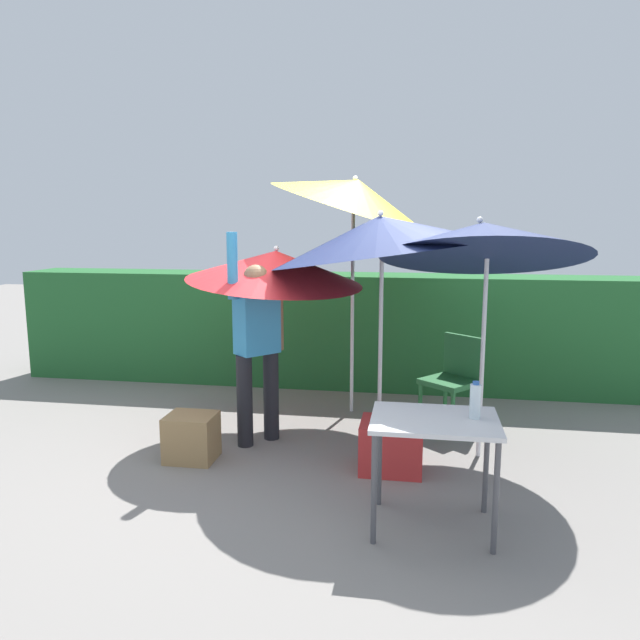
{
  "coord_description": "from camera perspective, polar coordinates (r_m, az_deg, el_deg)",
  "views": [
    {
      "loc": [
        0.85,
        -4.84,
        1.97
      ],
      "look_at": [
        0.0,
        0.3,
        1.1
      ],
      "focal_mm": 33.38,
      "sensor_mm": 36.0,
      "label": 1
    }
  ],
  "objects": [
    {
      "name": "ground_plane",
      "position": [
        5.29,
        -0.54,
        -12.36
      ],
      "size": [
        24.0,
        24.0,
        0.0
      ],
      "primitive_type": "plane",
      "color": "gray"
    },
    {
      "name": "hedge_row",
      "position": [
        7.19,
        2.44,
        -0.93
      ],
      "size": [
        8.0,
        0.7,
        1.34
      ],
      "primitive_type": "cube",
      "color": "#23602D",
      "rests_on": "ground_plane"
    },
    {
      "name": "umbrella_rainbow",
      "position": [
        5.52,
        -4.31,
        5.14
      ],
      "size": [
        1.66,
        1.66,
        1.81
      ],
      "color": "silver",
      "rests_on": "ground_plane"
    },
    {
      "name": "umbrella_orange",
      "position": [
        6.05,
        3.3,
        11.93
      ],
      "size": [
        1.67,
        1.66,
        2.65
      ],
      "color": "silver",
      "rests_on": "ground_plane"
    },
    {
      "name": "umbrella_yellow",
      "position": [
        4.98,
        15.39,
        7.36
      ],
      "size": [
        1.67,
        1.69,
        2.16
      ],
      "color": "silver",
      "rests_on": "ground_plane"
    },
    {
      "name": "umbrella_navy",
      "position": [
        5.15,
        5.9,
        8.02
      ],
      "size": [
        1.99,
        1.96,
        2.19
      ],
      "color": "silver",
      "rests_on": "ground_plane"
    },
    {
      "name": "person_vendor",
      "position": [
        5.25,
        -6.06,
        -1.95
      ],
      "size": [
        0.43,
        0.47,
        1.88
      ],
      "color": "black",
      "rests_on": "ground_plane"
    },
    {
      "name": "chair_plastic",
      "position": [
        5.83,
        12.76,
        -5.26
      ],
      "size": [
        0.62,
        0.62,
        0.89
      ],
      "color": "#236633",
      "rests_on": "ground_plane"
    },
    {
      "name": "cooler_box",
      "position": [
        4.88,
        6.85,
        -11.89
      ],
      "size": [
        0.49,
        0.42,
        0.4
      ],
      "primitive_type": "cube",
      "color": "red",
      "rests_on": "ground_plane"
    },
    {
      "name": "crate_cardboard",
      "position": [
        5.15,
        -12.21,
        -10.93
      ],
      "size": [
        0.4,
        0.35,
        0.39
      ],
      "primitive_type": "cube",
      "color": "#9E7A4C",
      "rests_on": "ground_plane"
    },
    {
      "name": "folding_table",
      "position": [
        3.9,
        10.9,
        -10.47
      ],
      "size": [
        0.8,
        0.6,
        0.74
      ],
      "color": "#4C4C51",
      "rests_on": "ground_plane"
    },
    {
      "name": "bottle_water",
      "position": [
        3.89,
        14.66,
        -7.5
      ],
      "size": [
        0.07,
        0.07,
        0.24
      ],
      "color": "silver",
      "rests_on": "folding_table"
    }
  ]
}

